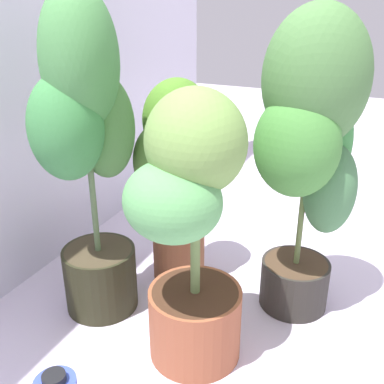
{
  "coord_description": "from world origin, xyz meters",
  "views": [
    {
      "loc": [
        -1.02,
        -0.32,
        1.0
      ],
      "look_at": [
        0.15,
        0.22,
        0.43
      ],
      "focal_mm": 42.7,
      "sensor_mm": 36.0,
      "label": 1
    }
  ],
  "objects": [
    {
      "name": "potted_plant_center",
      "position": [
        -0.06,
        0.12,
        0.44
      ],
      "size": [
        0.39,
        0.37,
        0.79
      ],
      "color": "#984F32",
      "rests_on": "ground"
    },
    {
      "name": "potted_plant_back_center",
      "position": [
        0.03,
        0.5,
        0.59
      ],
      "size": [
        0.39,
        0.32,
        1.03
      ],
      "color": "#292817",
      "rests_on": "ground"
    },
    {
      "name": "ground_plane",
      "position": [
        0.0,
        0.0,
        0.0
      ],
      "size": [
        8.0,
        8.0,
        0.0
      ],
      "primitive_type": "plane",
      "color": "silver",
      "rests_on": "ground"
    },
    {
      "name": "potted_plant_front_right",
      "position": [
        0.31,
        -0.1,
        0.6
      ],
      "size": [
        0.42,
        0.42,
        0.98
      ],
      "color": "#2B2823",
      "rests_on": "ground"
    },
    {
      "name": "potted_plant_back_right",
      "position": [
        0.3,
        0.34,
        0.44
      ],
      "size": [
        0.38,
        0.31,
        0.75
      ],
      "color": "brown",
      "rests_on": "ground"
    }
  ]
}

